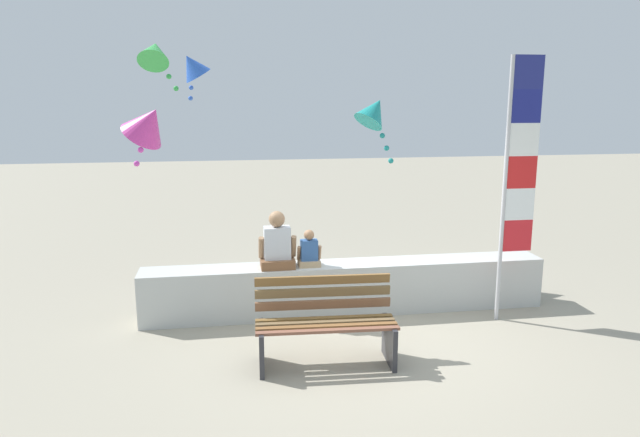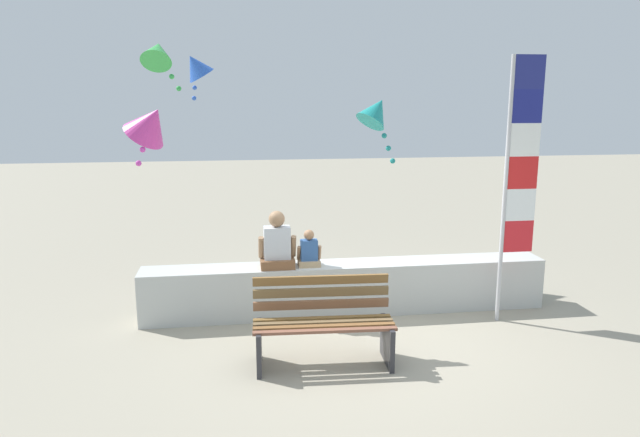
% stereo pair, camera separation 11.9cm
% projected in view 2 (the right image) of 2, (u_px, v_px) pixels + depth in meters
% --- Properties ---
extents(ground_plane, '(40.00, 40.00, 0.00)m').
position_uv_depth(ground_plane, '(361.00, 340.00, 6.76)').
color(ground_plane, gray).
extents(seawall_ledge, '(5.22, 0.49, 0.66)m').
position_uv_depth(seawall_ledge, '(346.00, 288.00, 7.59)').
color(seawall_ledge, '#BABDB9').
rests_on(seawall_ledge, ground).
extents(park_bench, '(1.49, 0.68, 0.88)m').
position_uv_depth(park_bench, '(323.00, 325.00, 6.12)').
color(park_bench, brown).
rests_on(park_bench, ground).
extents(person_adult, '(0.47, 0.35, 0.72)m').
position_uv_depth(person_adult, '(277.00, 245.00, 7.30)').
color(person_adult, brown).
rests_on(person_adult, seawall_ledge).
extents(person_child, '(0.31, 0.22, 0.47)m').
position_uv_depth(person_child, '(309.00, 252.00, 7.38)').
color(person_child, tan).
rests_on(person_child, seawall_ledge).
extents(flag_banner, '(0.42, 0.05, 3.24)m').
position_uv_depth(flag_banner, '(517.00, 170.00, 6.99)').
color(flag_banner, '#B7B7BC').
rests_on(flag_banner, ground).
extents(kite_green, '(0.61, 0.66, 0.88)m').
position_uv_depth(kite_green, '(158.00, 53.00, 8.93)').
color(kite_green, green).
extents(kite_teal, '(0.77, 0.75, 1.06)m').
position_uv_depth(kite_teal, '(376.00, 112.00, 8.80)').
color(kite_teal, teal).
extents(kite_magenta, '(0.97, 0.92, 0.95)m').
position_uv_depth(kite_magenta, '(151.00, 123.00, 8.20)').
color(kite_magenta, '#DB3D9E').
extents(kite_blue, '(0.70, 0.63, 0.87)m').
position_uv_depth(kite_blue, '(196.00, 66.00, 9.94)').
color(kite_blue, blue).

